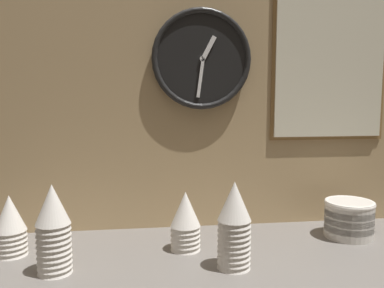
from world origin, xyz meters
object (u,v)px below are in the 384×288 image
at_px(cup_stack_left, 53,229).
at_px(cup_stack_center_right, 234,225).
at_px(bowl_stack_far_right, 349,218).
at_px(cup_stack_far_left, 10,225).
at_px(menu_board, 330,55).
at_px(wall_clock, 203,59).
at_px(cup_stack_center, 185,221).

relative_size(cup_stack_left, cup_stack_center_right, 1.00).
height_order(cup_stack_left, bowl_stack_far_right, cup_stack_left).
height_order(cup_stack_left, cup_stack_far_left, cup_stack_left).
bearing_deg(cup_stack_center_right, cup_stack_far_left, 164.98).
bearing_deg(bowl_stack_far_right, menu_board, 93.24).
height_order(cup_stack_center_right, cup_stack_far_left, cup_stack_center_right).
xyz_separation_m(cup_stack_center_right, menu_board, (0.42, 0.35, 0.48)).
bearing_deg(cup_stack_center_right, bowl_stack_far_right, 23.66).
distance_m(cup_stack_left, cup_stack_center_right, 0.47).
bearing_deg(wall_clock, cup_stack_far_left, -163.31).
xyz_separation_m(cup_stack_center, wall_clock, (0.08, 0.20, 0.49)).
bearing_deg(wall_clock, menu_board, 1.13).
distance_m(cup_stack_far_left, wall_clock, 0.78).
xyz_separation_m(cup_stack_left, cup_stack_center_right, (0.47, -0.03, 0.00)).
xyz_separation_m(cup_stack_center_right, bowl_stack_far_right, (0.43, 0.19, -0.05)).
bearing_deg(cup_stack_center, bowl_stack_far_right, 4.56).
relative_size(cup_stack_left, bowl_stack_far_right, 1.49).
bearing_deg(bowl_stack_far_right, cup_stack_far_left, -178.85).
distance_m(bowl_stack_far_right, wall_clock, 0.71).
xyz_separation_m(cup_stack_left, menu_board, (0.88, 0.32, 0.48)).
bearing_deg(wall_clock, bowl_stack_far_right, -18.55).
xyz_separation_m(cup_stack_center_right, cup_stack_far_left, (-0.62, 0.17, -0.03)).
bearing_deg(cup_stack_left, bowl_stack_far_right, 10.03).
distance_m(cup_stack_left, bowl_stack_far_right, 0.91).
xyz_separation_m(cup_stack_center_right, wall_clock, (-0.03, 0.34, 0.46)).
bearing_deg(bowl_stack_far_right, wall_clock, 161.45).
height_order(wall_clock, menu_board, menu_board).
relative_size(cup_stack_center_right, bowl_stack_far_right, 1.49).
distance_m(cup_stack_far_left, menu_board, 1.16).
bearing_deg(cup_stack_far_left, cup_stack_left, -42.76).
distance_m(cup_stack_center_right, menu_board, 0.72).
xyz_separation_m(cup_stack_center, menu_board, (0.53, 0.21, 0.51)).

